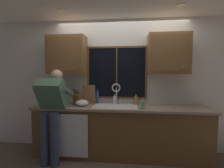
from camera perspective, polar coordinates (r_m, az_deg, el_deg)
back_wall at (r=3.40m, az=3.18°, el=-0.37°), size 5.49×0.12×2.55m
ceiling_downlight_left at (r=3.10m, az=-16.34°, el=22.77°), size 0.14×0.14×0.01m
ceiling_downlight_right at (r=2.99m, az=22.19°, el=23.35°), size 0.14×0.14×0.01m
window_glass at (r=3.33m, az=1.59°, el=3.84°), size 1.10×0.02×0.95m
window_frame_top at (r=3.35m, az=1.59°, el=12.30°), size 1.17×0.02×0.04m
window_frame_bottom at (r=3.36m, az=1.56°, el=-4.60°), size 1.17×0.02×0.04m
window_frame_left at (r=3.41m, az=-7.99°, el=3.81°), size 0.03×0.02×0.95m
window_frame_right at (r=3.32m, az=11.41°, el=3.75°), size 0.04×0.02×0.95m
window_mullion_center at (r=3.31m, az=1.57°, el=3.84°), size 0.02×0.02×0.95m
lower_cabinet_run at (r=3.24m, az=2.76°, el=-15.80°), size 3.09×0.58×0.88m
countertop at (r=3.09m, az=2.77°, el=-7.89°), size 3.15×0.62×0.04m
dishwasher_front at (r=3.10m, az=-13.75°, el=-16.52°), size 0.60×0.02×0.74m
upper_cabinet_left at (r=3.39m, az=-14.86°, el=9.37°), size 0.72×0.36×0.72m
upper_cabinet_right at (r=3.24m, az=18.40°, el=9.54°), size 0.72×0.36×0.72m
sink at (r=3.12m, az=1.11°, el=-9.22°), size 0.80×0.46×0.21m
faucet at (r=3.24m, az=1.55°, el=-2.42°), size 0.18×0.09×0.40m
person_standing at (r=3.06m, az=-19.40°, el=-6.96°), size 0.53×0.68×1.58m
knife_block at (r=3.30m, az=-11.71°, el=-4.91°), size 0.12×0.18×0.32m
cutting_board at (r=3.37m, az=-7.73°, el=-3.41°), size 0.26×0.10×0.37m
mixing_bowl at (r=3.17m, az=-10.02°, el=-6.29°), size 0.24×0.24×0.12m
soap_dispenser at (r=2.90m, az=10.30°, el=-6.92°), size 0.06×0.07×0.19m
bottle_green_glass at (r=3.28m, az=0.82°, el=-5.38°), size 0.06×0.06×0.20m
bottle_tall_clear at (r=3.29m, az=8.05°, el=-5.39°), size 0.07×0.07×0.20m
bottle_amber_small at (r=3.36m, az=-4.89°, el=-4.42°), size 0.06×0.06×0.30m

